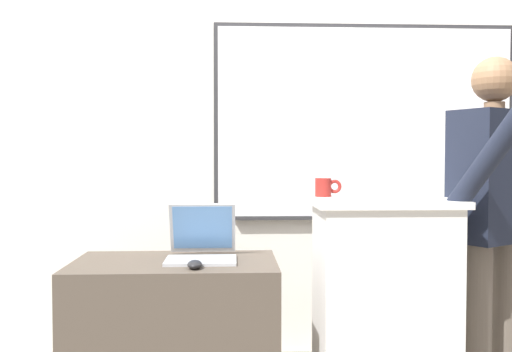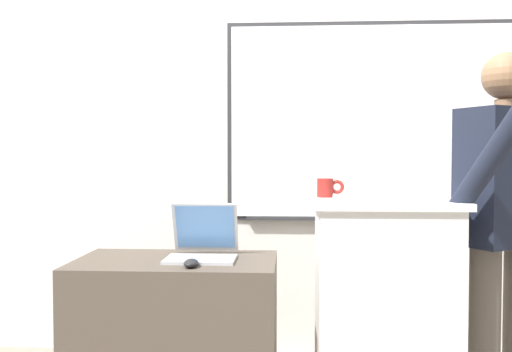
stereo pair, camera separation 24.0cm
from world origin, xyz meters
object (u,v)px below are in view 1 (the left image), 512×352
Objects in this scene: coffee_mug at (325,187)px; wireless_keyboard at (381,197)px; person_presenter at (494,210)px; computer_mouse_by_laptop at (195,264)px; side_desk at (175,341)px; laptop at (202,242)px; lectern_podium at (383,311)px.

wireless_keyboard is at bearing -41.69° from coffee_mug.
coffee_mug is (-0.76, 0.05, 0.10)m from person_presenter.
side_desk is at bearing 120.79° from computer_mouse_by_laptop.
laptop is 2.53× the size of coffee_mug.
coffee_mug reaches higher than computer_mouse_by_laptop.
side_desk is 7.36× the size of coffee_mug.
lectern_podium reaches higher than computer_mouse_by_laptop.
wireless_keyboard is at bearing -12.09° from laptop.
lectern_podium is 0.69m from person_presenter.
computer_mouse_by_laptop is at bearing 157.22° from person_presenter.
lectern_podium is 0.61× the size of person_presenter.
coffee_mug reaches higher than side_desk.
lectern_podium is at bearing 7.34° from computer_mouse_by_laptop.
person_presenter is 1.33m from laptop.
person_presenter is 13.33× the size of coffee_mug.
lectern_podium is 0.60m from coffee_mug.
computer_mouse_by_laptop is at bearing -157.27° from coffee_mug.
side_desk is 0.45m from laptop.
person_presenter is at bearing -4.05° from coffee_mug.
coffee_mug is at bearing 2.31° from laptop.
side_desk is at bearing 176.19° from lectern_podium.
person_presenter is at bearing 7.96° from computer_mouse_by_laptop.
person_presenter is (1.44, 0.02, 0.57)m from side_desk.
person_presenter is at bearing 8.91° from lectern_podium.
laptop is at bearing 167.91° from wireless_keyboard.
lectern_podium is 2.55× the size of wireless_keyboard.
person_presenter is 0.57m from wireless_keyboard.
coffee_mug is (-0.21, 0.19, 0.03)m from wireless_keyboard.
computer_mouse_by_laptop is (-1.34, -0.19, -0.20)m from person_presenter.
wireless_keyboard is 0.83m from computer_mouse_by_laptop.
coffee_mug is (0.56, 0.02, 0.24)m from laptop.
person_presenter reaches higher than side_desk.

